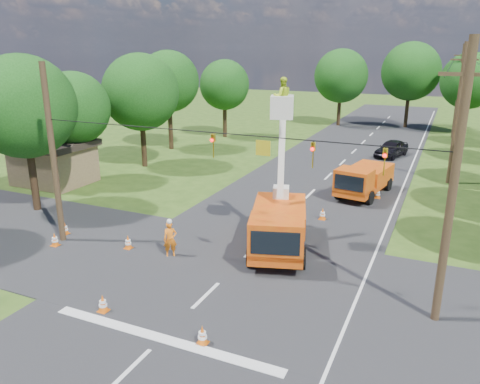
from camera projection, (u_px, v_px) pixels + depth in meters
The scene contains 31 objects.
ground at pixel (328, 177), 36.27m from camera, with size 140.00×140.00×0.00m, color #2D4916.
road_main at pixel (328, 177), 36.27m from camera, with size 12.00×100.00×0.06m, color black.
road_cross at pixel (227, 275), 20.60m from camera, with size 56.00×10.00×0.07m, color black.
stop_bar at pixel (162, 339), 16.07m from camera, with size 9.00×0.45×0.02m, color silver.
edge_line at pixel (404, 185), 34.06m from camera, with size 0.12×90.00×0.02m, color silver.
bucket_truck at pixel (279, 217), 22.65m from camera, with size 4.25×7.01×8.32m.
second_truck at pixel (364, 179), 31.33m from camera, with size 3.17×6.22×2.22m.
ground_worker at pixel (170, 239), 22.23m from camera, with size 0.64×0.42×1.76m, color orange.
distant_car at pixel (392, 148), 42.73m from camera, with size 1.81×4.49×1.53m, color black.
traffic_cone_0 at pixel (103, 303), 17.65m from camera, with size 0.38×0.38×0.71m.
traffic_cone_1 at pixel (202, 335), 15.71m from camera, with size 0.38×0.38×0.71m.
traffic_cone_2 at pixel (278, 228), 25.00m from camera, with size 0.38×0.38×0.71m.
traffic_cone_3 at pixel (323, 214), 27.13m from camera, with size 0.38×0.38×0.71m.
traffic_cone_4 at pixel (128, 242), 23.19m from camera, with size 0.38×0.38×0.71m.
traffic_cone_5 at pixel (55, 240), 23.51m from camera, with size 0.38×0.38×0.71m.
traffic_cone_6 at pixel (65, 228), 24.98m from camera, with size 0.38×0.38×0.71m.
traffic_cone_7 at pixel (378, 193), 30.94m from camera, with size 0.38×0.38×0.71m.
pole_right_near at pixel (453, 187), 15.74m from camera, with size 1.80×0.30×10.00m.
pole_right_mid at pixel (457, 114), 33.15m from camera, with size 1.80×0.30×10.00m.
pole_right_far at pixel (458, 91), 50.56m from camera, with size 1.80×0.30×10.00m.
pole_left at pixel (53, 156), 23.00m from camera, with size 0.30×0.30×9.00m.
signal_span at pixel (278, 149), 17.98m from camera, with size 18.00×0.29×1.07m.
shed at pixel (53, 162), 34.16m from camera, with size 5.50×4.50×3.15m.
tree_left_b at pixel (24, 107), 27.04m from camera, with size 6.00×6.00×9.32m.
tree_left_c at pixel (73, 108), 33.31m from camera, with size 5.20×5.20×8.06m.
tree_left_d at pixel (140, 92), 37.74m from camera, with size 6.20×6.20×9.24m.
tree_left_e at pixel (169, 82), 44.43m from camera, with size 5.80×5.80×9.41m.
tree_left_f at pixel (224, 85), 50.85m from camera, with size 5.40×5.40×8.40m.
tree_far_a at pixel (341, 76), 58.16m from camera, with size 6.60×6.60×9.50m.
tree_far_b at pixel (411, 71), 56.57m from camera, with size 7.00×7.00×10.32m.
tree_far_c at pixel (470, 81), 51.62m from camera, with size 6.20×6.20×9.18m.
Camera 1 is at (8.16, -14.71, 9.61)m, focal length 35.00 mm.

